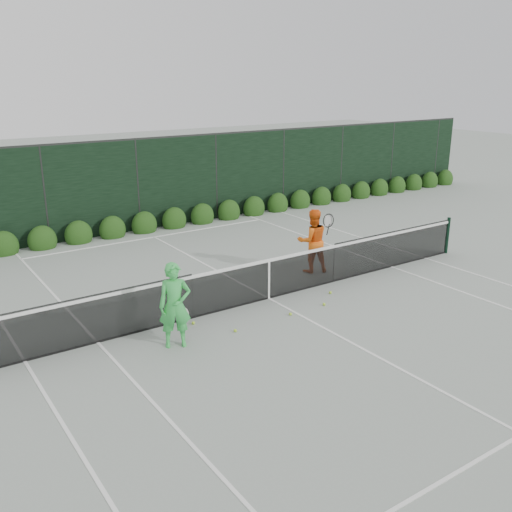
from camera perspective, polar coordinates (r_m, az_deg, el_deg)
ground at (r=13.41m, az=1.28°, el=-4.28°), size 80.00×80.00×0.00m
tennis_net at (r=13.21m, az=1.21°, el=-2.17°), size 12.90×0.10×1.07m
player_woman at (r=10.96m, az=-8.11°, el=-4.92°), size 0.72×0.60×1.68m
player_man at (r=15.04m, az=5.67°, el=1.53°), size 1.00×0.89×1.70m
court_lines at (r=13.41m, az=1.28°, el=-4.26°), size 11.03×23.83×0.01m
windscreen_fence at (r=10.93m, az=9.59°, el=-1.27°), size 32.00×21.07×3.06m
hedge_row at (r=19.32m, az=-11.11°, el=3.04°), size 31.66×0.65×0.94m
tennis_balls at (r=12.60m, az=2.14°, el=-5.62°), size 3.62×0.88×0.07m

